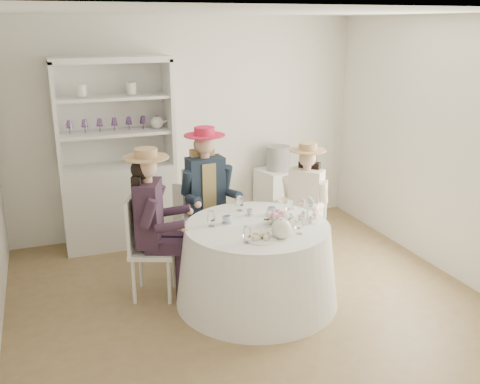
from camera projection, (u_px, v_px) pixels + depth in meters
name	position (u px, v px, depth m)	size (l,w,h in m)	color
ground	(243.00, 294.00, 5.39)	(4.50, 4.50, 0.00)	olive
ceiling	(244.00, 12.00, 4.57)	(4.50, 4.50, 0.00)	white
wall_back	(187.00, 127.00, 6.77)	(4.50, 4.50, 0.00)	silver
wall_front	(363.00, 244.00, 3.20)	(4.50, 4.50, 0.00)	silver
wall_right	(439.00, 146.00, 5.73)	(4.50, 4.50, 0.00)	silver
tea_table	(257.00, 263.00, 5.16)	(1.58, 1.58, 0.79)	white
hutch	(118.00, 181.00, 6.41)	(1.44, 0.76, 2.26)	silver
side_table	(278.00, 196.00, 7.23)	(0.48, 0.48, 0.74)	silver
hatbox	(278.00, 158.00, 7.07)	(0.32, 0.32, 0.32)	black
guest_left	(152.00, 215.00, 5.12)	(0.63, 0.57, 1.51)	silver
guest_mid	(206.00, 189.00, 5.84)	(0.57, 0.59, 1.56)	silver
guest_right	(305.00, 197.00, 5.85)	(0.59, 0.58, 1.39)	silver
spare_chair	(190.00, 214.00, 6.28)	(0.49, 0.49, 0.86)	silver
teacup_a	(227.00, 220.00, 5.07)	(0.09, 0.09, 0.07)	white
teacup_b	(250.00, 213.00, 5.27)	(0.06, 0.06, 0.06)	white
teacup_c	(272.00, 212.00, 5.29)	(0.09, 0.09, 0.07)	white
flower_bowl	(280.00, 221.00, 5.07)	(0.23, 0.23, 0.06)	white
flower_arrangement	(278.00, 217.00, 5.00)	(0.18, 0.18, 0.07)	pink
table_teapot	(282.00, 229.00, 4.72)	(0.26, 0.18, 0.19)	white
sandwich_plate	(261.00, 238.00, 4.70)	(0.29, 0.29, 0.06)	white
cupcake_stand	(307.00, 213.00, 5.12)	(0.23, 0.23, 0.22)	white
stemware_set	(257.00, 217.00, 5.02)	(0.90, 0.87, 0.15)	white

